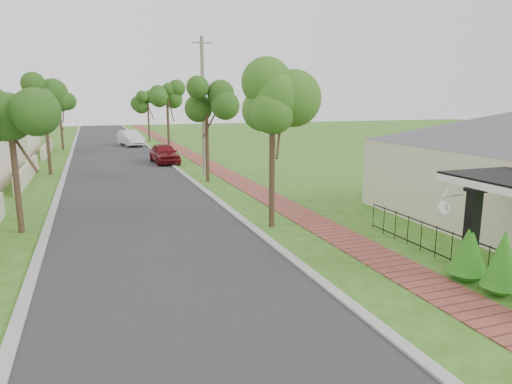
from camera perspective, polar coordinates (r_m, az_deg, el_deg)
ground at (r=12.18m, az=5.55°, el=-11.73°), size 160.00×160.00×0.00m
road at (r=30.52m, az=-16.10°, el=2.03°), size 7.00×120.00×0.02m
kerb_right at (r=30.96m, az=-9.35°, el=2.46°), size 0.30×120.00×0.10m
kerb_left at (r=30.52m, az=-22.94°, el=1.56°), size 0.30×120.00×0.10m
sidewalk at (r=31.53m, az=-4.70°, el=2.73°), size 1.50×120.00×0.03m
porch_post at (r=13.59m, az=25.25°, el=-5.31°), size 0.48×0.48×2.52m
picket_fence at (r=14.67m, az=23.28°, el=-6.35°), size 0.03×8.02×1.00m
street_trees at (r=36.98m, az=-17.06°, el=10.62°), size 10.70×37.65×5.89m
hedge_row at (r=12.79m, az=28.85°, el=-7.99°), size 0.94×3.25×1.98m
parked_car_red at (r=35.50m, az=-11.39°, el=4.74°), size 2.03×4.46×1.49m
parked_car_white at (r=49.63m, az=-15.42°, el=6.50°), size 2.59×5.11×1.61m
near_tree at (r=16.95m, az=2.08°, el=11.24°), size 2.30×2.30×5.91m
utility_pole at (r=29.58m, az=-6.62°, el=10.62°), size 1.20×0.24×8.62m
station_clock at (r=13.27m, az=22.57°, el=-1.77°), size 0.75×0.13×0.56m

